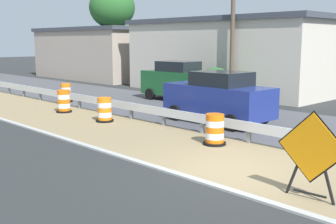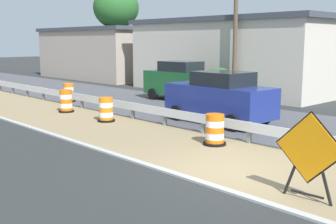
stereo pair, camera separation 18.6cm
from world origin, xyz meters
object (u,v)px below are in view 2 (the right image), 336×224
(warning_sign_diamond, at_px, (309,152))
(traffic_barrel_far, at_px, (69,93))
(car_trailing_far_lane, at_px, (220,97))
(utility_pole_near, at_px, (236,21))
(traffic_barrel_close, at_px, (106,111))
(traffic_barrel_mid, at_px, (66,102))
(car_trailing_near_lane, at_px, (183,81))
(traffic_barrel_nearest, at_px, (215,131))

(warning_sign_diamond, distance_m, traffic_barrel_far, 16.85)
(car_trailing_far_lane, xyz_separation_m, utility_pole_near, (5.71, 3.72, 3.30))
(traffic_barrel_close, bearing_deg, warning_sign_diamond, -101.50)
(traffic_barrel_far, distance_m, car_trailing_far_lane, 9.70)
(warning_sign_diamond, relative_size, utility_pole_near, 0.23)
(traffic_barrel_mid, distance_m, utility_pole_near, 10.14)
(car_trailing_near_lane, distance_m, car_trailing_far_lane, 6.57)
(utility_pole_near, bearing_deg, traffic_barrel_close, -177.76)
(traffic_barrel_nearest, relative_size, traffic_barrel_mid, 0.95)
(car_trailing_near_lane, bearing_deg, warning_sign_diamond, -37.13)
(car_trailing_near_lane, bearing_deg, traffic_barrel_close, -73.62)
(traffic_barrel_far, xyz_separation_m, car_trailing_far_lane, (1.32, -9.59, 0.59))
(car_trailing_near_lane, xyz_separation_m, car_trailing_far_lane, (-3.49, -5.57, -0.05))
(traffic_barrel_mid, relative_size, traffic_barrel_far, 1.04)
(traffic_barrel_far, bearing_deg, traffic_barrel_close, -107.02)
(traffic_barrel_nearest, relative_size, utility_pole_near, 0.12)
(car_trailing_far_lane, bearing_deg, traffic_barrel_mid, 27.41)
(warning_sign_diamond, relative_size, traffic_barrel_mid, 1.81)
(warning_sign_diamond, xyz_separation_m, car_trailing_far_lane, (5.28, 6.78, 0.01))
(traffic_barrel_mid, xyz_separation_m, car_trailing_far_lane, (3.21, -6.61, 0.57))
(traffic_barrel_nearest, xyz_separation_m, traffic_barrel_mid, (-0.19, 8.93, 0.03))
(traffic_barrel_nearest, bearing_deg, traffic_barrel_close, 92.01)
(traffic_barrel_nearest, bearing_deg, utility_pole_near, 34.70)
(traffic_barrel_close, height_order, traffic_barrel_far, traffic_barrel_far)
(warning_sign_diamond, distance_m, car_trailing_near_lane, 15.15)
(traffic_barrel_nearest, distance_m, utility_pole_near, 11.31)
(warning_sign_diamond, height_order, car_trailing_near_lane, car_trailing_near_lane)
(traffic_barrel_close, bearing_deg, car_trailing_far_lane, -46.34)
(traffic_barrel_nearest, relative_size, car_trailing_far_lane, 0.22)
(warning_sign_diamond, relative_size, car_trailing_far_lane, 0.41)
(warning_sign_diamond, distance_m, traffic_barrel_close, 10.38)
(traffic_barrel_mid, xyz_separation_m, traffic_barrel_far, (1.89, 2.98, -0.02))
(traffic_barrel_far, bearing_deg, traffic_barrel_nearest, -98.14)
(warning_sign_diamond, relative_size, traffic_barrel_close, 1.89)
(traffic_barrel_far, height_order, car_trailing_near_lane, car_trailing_near_lane)
(utility_pole_near, bearing_deg, car_trailing_near_lane, 140.26)
(utility_pole_near, bearing_deg, warning_sign_diamond, -136.31)
(traffic_barrel_nearest, xyz_separation_m, car_trailing_far_lane, (3.02, 2.32, 0.60))
(traffic_barrel_nearest, xyz_separation_m, car_trailing_near_lane, (6.51, 7.89, 0.65))
(traffic_barrel_nearest, bearing_deg, car_trailing_far_lane, 37.57)
(traffic_barrel_close, relative_size, car_trailing_near_lane, 0.21)
(traffic_barrel_mid, bearing_deg, traffic_barrel_nearest, -88.80)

